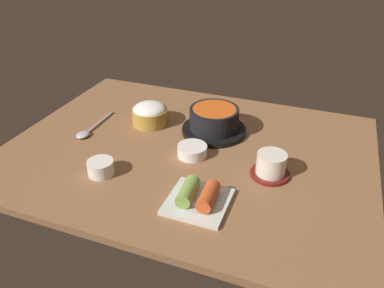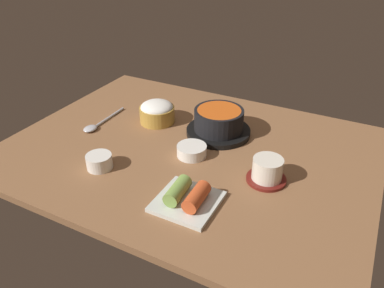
{
  "view_description": "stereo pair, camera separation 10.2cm",
  "coord_description": "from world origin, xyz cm",
  "px_view_note": "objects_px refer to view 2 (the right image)",
  "views": [
    {
      "loc": [
        32.85,
        -83.59,
        57.93
      ],
      "look_at": [
        2.0,
        -2.0,
        5.0
      ],
      "focal_mm": 35.29,
      "sensor_mm": 36.0,
      "label": 1
    },
    {
      "loc": [
        42.16,
        -79.43,
        57.93
      ],
      "look_at": [
        2.0,
        -2.0,
        5.0
      ],
      "focal_mm": 35.29,
      "sensor_mm": 36.0,
      "label": 2
    }
  ],
  "objects_px": {
    "banchan_cup_center": "(192,150)",
    "side_bowl_near": "(99,161)",
    "tea_cup_with_saucer": "(267,170)",
    "spoon": "(96,125)",
    "kimchi_plate": "(187,198)",
    "rice_bowl": "(157,112)",
    "stone_pot": "(219,123)"
  },
  "relations": [
    {
      "from": "banchan_cup_center",
      "to": "side_bowl_near",
      "type": "xyz_separation_m",
      "value": [
        -0.18,
        -0.16,
        0.0
      ]
    },
    {
      "from": "tea_cup_with_saucer",
      "to": "spoon",
      "type": "relative_size",
      "value": 0.52
    },
    {
      "from": "banchan_cup_center",
      "to": "kimchi_plate",
      "type": "xyz_separation_m",
      "value": [
        0.08,
        -0.18,
        0.0
      ]
    },
    {
      "from": "side_bowl_near",
      "to": "kimchi_plate",
      "type": "bearing_deg",
      "value": -4.69
    },
    {
      "from": "banchan_cup_center",
      "to": "spoon",
      "type": "height_order",
      "value": "banchan_cup_center"
    },
    {
      "from": "spoon",
      "to": "side_bowl_near",
      "type": "bearing_deg",
      "value": -48.0
    },
    {
      "from": "kimchi_plate",
      "to": "rice_bowl",
      "type": "bearing_deg",
      "value": 131.3
    },
    {
      "from": "stone_pot",
      "to": "kimchi_plate",
      "type": "relative_size",
      "value": 1.39
    },
    {
      "from": "rice_bowl",
      "to": "banchan_cup_center",
      "type": "bearing_deg",
      "value": -33.74
    },
    {
      "from": "banchan_cup_center",
      "to": "kimchi_plate",
      "type": "height_order",
      "value": "kimchi_plate"
    },
    {
      "from": "tea_cup_with_saucer",
      "to": "banchan_cup_center",
      "type": "xyz_separation_m",
      "value": [
        -0.22,
        0.02,
        -0.01
      ]
    },
    {
      "from": "spoon",
      "to": "banchan_cup_center",
      "type": "bearing_deg",
      "value": -1.44
    },
    {
      "from": "stone_pot",
      "to": "kimchi_plate",
      "type": "distance_m",
      "value": 0.33
    },
    {
      "from": "stone_pot",
      "to": "side_bowl_near",
      "type": "bearing_deg",
      "value": -123.36
    },
    {
      "from": "tea_cup_with_saucer",
      "to": "kimchi_plate",
      "type": "distance_m",
      "value": 0.21
    },
    {
      "from": "kimchi_plate",
      "to": "spoon",
      "type": "bearing_deg",
      "value": 155.51
    },
    {
      "from": "stone_pot",
      "to": "kimchi_plate",
      "type": "height_order",
      "value": "stone_pot"
    },
    {
      "from": "kimchi_plate",
      "to": "spoon",
      "type": "height_order",
      "value": "kimchi_plate"
    },
    {
      "from": "rice_bowl",
      "to": "banchan_cup_center",
      "type": "relative_size",
      "value": 1.36
    },
    {
      "from": "banchan_cup_center",
      "to": "kimchi_plate",
      "type": "distance_m",
      "value": 0.2
    },
    {
      "from": "stone_pot",
      "to": "banchan_cup_center",
      "type": "bearing_deg",
      "value": -96.13
    },
    {
      "from": "banchan_cup_center",
      "to": "side_bowl_near",
      "type": "height_order",
      "value": "side_bowl_near"
    },
    {
      "from": "tea_cup_with_saucer",
      "to": "spoon",
      "type": "xyz_separation_m",
      "value": [
        -0.55,
        0.02,
        -0.02
      ]
    },
    {
      "from": "stone_pot",
      "to": "tea_cup_with_saucer",
      "type": "bearing_deg",
      "value": -38.55
    },
    {
      "from": "rice_bowl",
      "to": "side_bowl_near",
      "type": "relative_size",
      "value": 1.64
    },
    {
      "from": "banchan_cup_center",
      "to": "spoon",
      "type": "relative_size",
      "value": 0.43
    },
    {
      "from": "side_bowl_near",
      "to": "spoon",
      "type": "xyz_separation_m",
      "value": [
        -0.15,
        0.17,
        -0.01
      ]
    },
    {
      "from": "rice_bowl",
      "to": "banchan_cup_center",
      "type": "height_order",
      "value": "rice_bowl"
    },
    {
      "from": "spoon",
      "to": "stone_pot",
      "type": "bearing_deg",
      "value": 20.86
    },
    {
      "from": "banchan_cup_center",
      "to": "side_bowl_near",
      "type": "distance_m",
      "value": 0.24
    },
    {
      "from": "side_bowl_near",
      "to": "spoon",
      "type": "relative_size",
      "value": 0.35
    },
    {
      "from": "side_bowl_near",
      "to": "tea_cup_with_saucer",
      "type": "bearing_deg",
      "value": 19.86
    }
  ]
}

